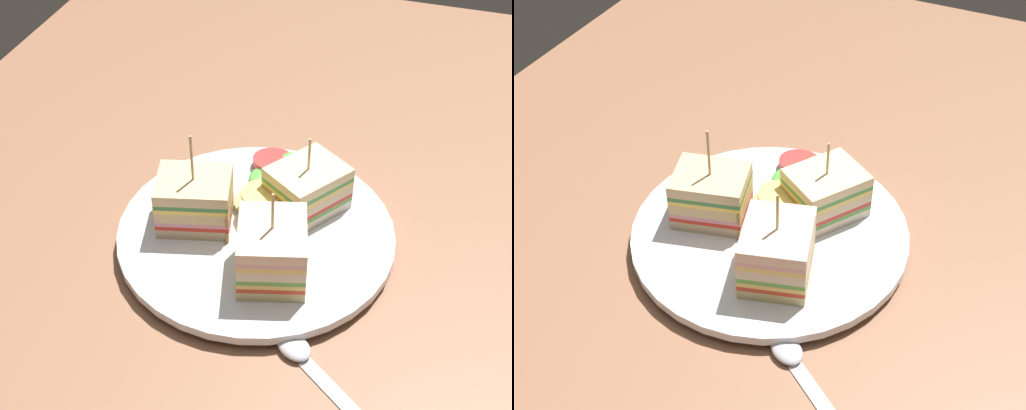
{
  "view_description": "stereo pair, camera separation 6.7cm",
  "coord_description": "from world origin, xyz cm",
  "views": [
    {
      "loc": [
        48.11,
        15.45,
        48.29
      ],
      "look_at": [
        0.0,
        0.0,
        4.57
      ],
      "focal_mm": 51.91,
      "sensor_mm": 36.0,
      "label": 1
    },
    {
      "loc": [
        45.66,
        21.65,
        48.29
      ],
      "look_at": [
        0.0,
        0.0,
        4.57
      ],
      "focal_mm": 51.91,
      "sensor_mm": 36.0,
      "label": 2
    }
  ],
  "objects": [
    {
      "name": "spoon",
      "position": [
        12.69,
        8.76,
        0.38
      ],
      "size": [
        10.35,
        13.28,
        1.0
      ],
      "rotation": [
        0.0,
        0.0,
        4.08
      ],
      "color": "silver",
      "rests_on": "ground_plane"
    },
    {
      "name": "sandwich_wedge_1",
      "position": [
        0.51,
        -5.73,
        4.04
      ],
      "size": [
        6.98,
        7.92,
        9.73
      ],
      "rotation": [
        0.0,
        0.0,
        8.1
      ],
      "color": "#D0B489",
      "rests_on": "plate"
    },
    {
      "name": "salad_garnish",
      "position": [
        -9.3,
        -0.32,
        2.12
      ],
      "size": [
        7.31,
        6.96,
        1.33
      ],
      "color": "#5CAD49",
      "rests_on": "plate"
    },
    {
      "name": "ground_plane",
      "position": [
        0.0,
        0.0,
        -0.9
      ],
      "size": [
        111.06,
        83.57,
        1.8
      ],
      "primitive_type": "cube",
      "color": "#946347"
    },
    {
      "name": "chip_pile",
      "position": [
        -1.8,
        0.03,
        3.16
      ],
      "size": [
        6.85,
        6.78,
        2.96
      ],
      "color": "tan",
      "rests_on": "plate"
    },
    {
      "name": "plate",
      "position": [
        0.0,
        0.0,
        0.95
      ],
      "size": [
        25.82,
        25.82,
        1.57
      ],
      "color": "white",
      "rests_on": "ground_plane"
    },
    {
      "name": "sandwich_wedge_0",
      "position": [
        -4.49,
        3.6,
        3.88
      ],
      "size": [
        8.66,
        8.31,
        8.01
      ],
      "rotation": [
        0.0,
        0.0,
        5.69
      ],
      "color": "beige",
      "rests_on": "plate"
    },
    {
      "name": "sandwich_wedge_2",
      "position": [
        4.91,
        3.0,
        4.25
      ],
      "size": [
        8.07,
        7.36,
        9.02
      ],
      "rotation": [
        0.0,
        0.0,
        9.7
      ],
      "color": "#DCC481",
      "rests_on": "plate"
    }
  ]
}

